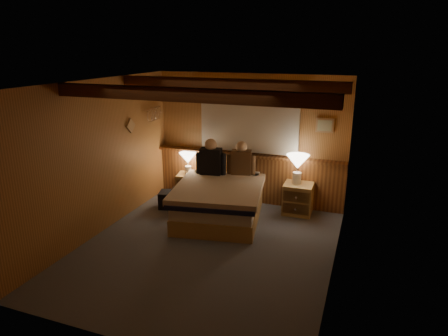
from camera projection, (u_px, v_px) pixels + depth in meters
The scene contains 19 objects.
floor at pixel (207, 248), 5.91m from camera, with size 4.20×4.20×0.00m, color #4F535E.
ceiling at pixel (205, 83), 5.20m from camera, with size 4.20×4.20×0.00m, color #D9AB51.
wall_back at pixel (250, 139), 7.44m from camera, with size 3.60×3.60×0.00m, color #B67A41.
wall_left at pixel (98, 158), 6.15m from camera, with size 4.20×4.20×0.00m, color #B67A41.
wall_right at pixel (339, 185), 4.96m from camera, with size 4.20×4.20×0.00m, color #B67A41.
wall_front at pixel (118, 234), 3.67m from camera, with size 3.60×3.60×0.00m, color #B67A41.
wainscot at pixel (248, 176), 7.59m from camera, with size 3.60×0.23×0.94m.
curtain_window at pixel (249, 123), 7.28m from camera, with size 2.18×0.09×1.11m.
ceiling_beams at pixel (209, 89), 5.36m from camera, with size 3.60×1.65×0.16m.
coat_rail at pixel (153, 113), 7.40m from camera, with size 0.05×0.55×0.24m.
framed_print at pixel (325, 126), 6.87m from camera, with size 0.30×0.04×0.25m.
bed at pixel (220, 200), 6.85m from camera, with size 1.69×2.03×0.62m.
nightstand_left at pixel (189, 186), 7.80m from camera, with size 0.51×0.48×0.49m.
nightstand_right at pixel (298, 199), 7.06m from camera, with size 0.51×0.46×0.55m.
lamp_left at pixel (188, 159), 7.63m from camera, with size 0.33×0.33×0.43m.
lamp_right at pixel (298, 163), 6.92m from camera, with size 0.40×0.40×0.52m.
person_left at pixel (211, 160), 7.23m from camera, with size 0.56×0.28×0.68m.
person_right at pixel (241, 161), 7.23m from camera, with size 0.51×0.28×0.64m.
duffel_bag at pixel (174, 199), 7.33m from camera, with size 0.57×0.43×0.37m.
Camera 1 is at (2.08, -4.88, 2.86)m, focal length 32.00 mm.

